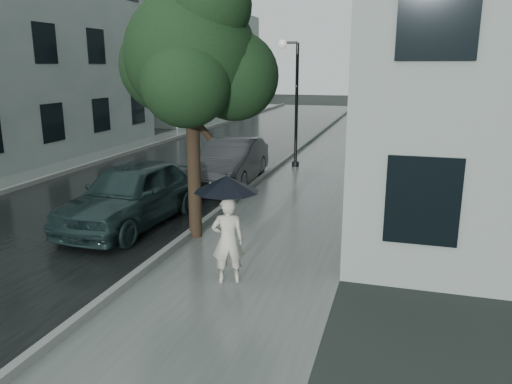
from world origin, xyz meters
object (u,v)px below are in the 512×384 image
(lamp_post, at_px, (292,95))
(car_near, at_px, (132,194))
(street_tree, at_px, (192,53))
(car_far, at_px, (231,162))
(pedestrian, at_px, (228,240))

(lamp_post, xyz_separation_m, car_near, (-2.13, -8.21, -1.93))
(street_tree, height_order, car_near, street_tree)
(car_near, distance_m, car_far, 4.89)
(lamp_post, relative_size, car_far, 1.06)
(car_near, bearing_deg, car_far, 83.76)
(street_tree, distance_m, lamp_post, 8.60)
(street_tree, height_order, car_far, street_tree)
(pedestrian, distance_m, car_near, 4.19)
(pedestrian, relative_size, street_tree, 0.27)
(street_tree, distance_m, car_near, 3.73)
(car_near, xyz_separation_m, car_far, (0.86, 4.82, -0.04))
(car_near, height_order, car_far, car_near)
(pedestrian, xyz_separation_m, street_tree, (-1.54, 2.24, 3.23))
(pedestrian, relative_size, car_far, 0.35)
(pedestrian, xyz_separation_m, lamp_post, (-1.21, 10.73, 1.91))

